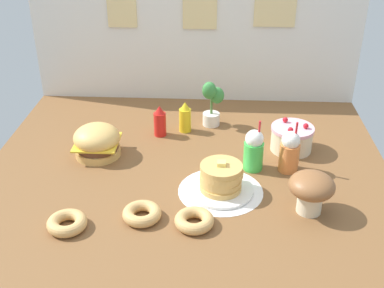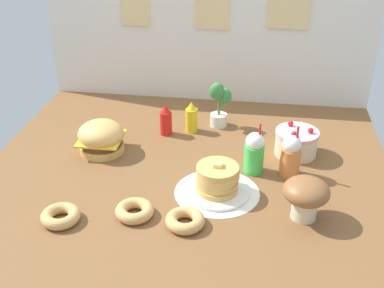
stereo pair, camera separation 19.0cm
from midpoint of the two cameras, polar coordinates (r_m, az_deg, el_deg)
ground_plane at (r=2.50m, az=1.27°, el=-4.28°), size 2.12×2.04×0.02m
back_wall at (r=3.23m, az=3.64°, el=12.40°), size 2.12×0.04×0.87m
doily_mat at (r=2.40m, az=5.21°, el=-5.67°), size 0.42×0.42×0.00m
burger at (r=2.72m, az=-8.59°, el=0.72°), size 0.25×0.25×0.18m
pancake_stack at (r=2.36m, az=5.27°, el=-4.34°), size 0.32×0.32×0.17m
layer_cake at (r=2.75m, az=13.99°, el=0.14°), size 0.24×0.24×0.17m
ketchup_bottle at (r=2.88m, az=-1.17°, el=2.71°), size 0.07×0.07×0.19m
mustard_bottle at (r=2.91m, az=1.82°, el=3.06°), size 0.07×0.07×0.19m
cream_soda_cup at (r=2.53m, az=9.40°, el=-1.06°), size 0.10×0.10×0.28m
orange_float_cup at (r=2.54m, az=13.54°, el=-1.40°), size 0.10×0.10×0.28m
donut_pink_glaze at (r=2.25m, az=-12.73°, el=-8.21°), size 0.18×0.18×0.05m
donut_chocolate at (r=2.23m, az=-4.28°, el=-7.79°), size 0.18×0.18×0.05m
donut_vanilla at (r=2.17m, az=1.72°, el=-8.91°), size 0.18×0.18×0.05m
potted_plant at (r=2.96m, az=5.03°, el=4.79°), size 0.13×0.12×0.29m
mushroom_stool at (r=2.24m, az=15.52°, el=-5.78°), size 0.21×0.21×0.20m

